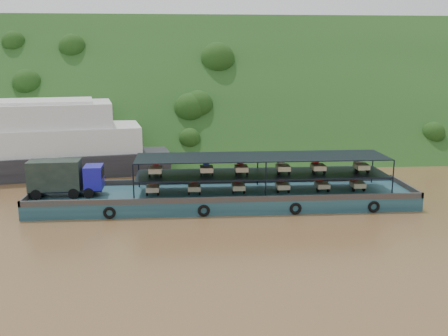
{
  "coord_description": "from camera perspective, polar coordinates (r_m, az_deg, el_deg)",
  "views": [
    {
      "loc": [
        -5.54,
        -42.81,
        13.44
      ],
      "look_at": [
        -2.0,
        3.0,
        3.2
      ],
      "focal_mm": 40.0,
      "sensor_mm": 36.0,
      "label": 1
    }
  ],
  "objects": [
    {
      "name": "ground",
      "position": [
        45.21,
        2.83,
        -4.75
      ],
      "size": [
        160.0,
        160.0,
        0.0
      ],
      "primitive_type": "plane",
      "color": "brown",
      "rests_on": "ground"
    },
    {
      "name": "hillside",
      "position": [
        80.14,
        -0.39,
        2.91
      ],
      "size": [
        140.0,
        39.6,
        39.6
      ],
      "primitive_type": "cube",
      "rotation": [
        0.79,
        0.0,
        0.0
      ],
      "color": "#193A15",
      "rests_on": "ground"
    },
    {
      "name": "cargo_barge",
      "position": [
        46.22,
        -1.38,
        -2.9
      ],
      "size": [
        35.0,
        7.18,
        4.54
      ],
      "color": "#123141",
      "rests_on": "ground"
    }
  ]
}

